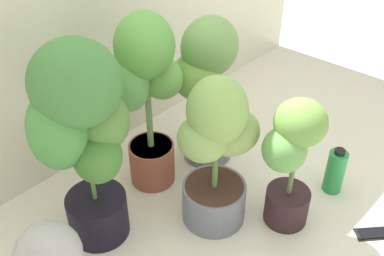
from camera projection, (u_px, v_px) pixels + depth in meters
name	position (u px, v px, depth m)	size (l,w,h in m)	color
ground_plane	(225.00, 236.00, 2.00)	(8.00, 8.00, 0.00)	silver
potted_plant_back_left	(82.00, 130.00, 1.69)	(0.45, 0.43, 0.89)	black
potted_plant_front_right	(291.00, 158.00, 1.86)	(0.29, 0.27, 0.62)	#301C22
potted_plant_back_right	(205.00, 83.00, 2.16)	(0.37, 0.32, 0.75)	slate
potted_plant_back_center	(146.00, 89.00, 1.97)	(0.38, 0.28, 0.85)	#964C39
potted_plant_center	(217.00, 150.00, 1.87)	(0.37, 0.31, 0.70)	slate
cell_phone	(373.00, 233.00, 2.00)	(0.15, 0.15, 0.01)	black
nutrient_bottle	(335.00, 171.00, 2.15)	(0.09, 0.09, 0.24)	green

